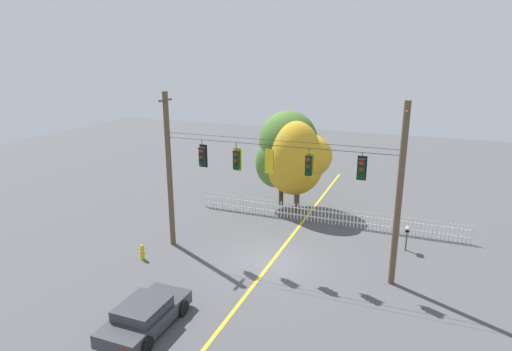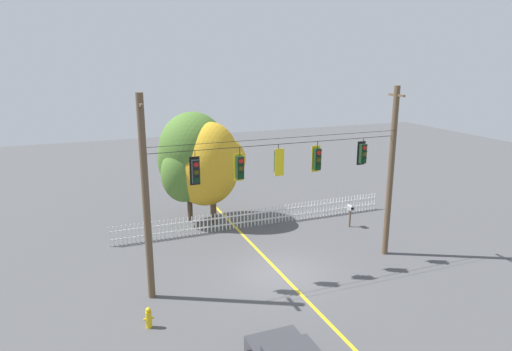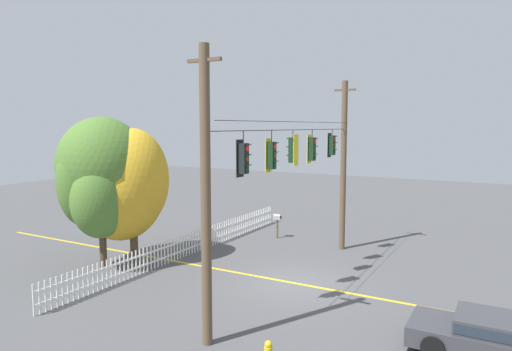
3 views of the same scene
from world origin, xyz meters
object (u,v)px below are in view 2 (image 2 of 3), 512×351
Objects in this scene: autumn_maple_near_fence at (188,155)px; autumn_maple_mid at (209,164)px; traffic_signal_northbound_primary at (195,171)px; traffic_signal_southbound_primary at (317,159)px; traffic_signal_eastbound_side at (240,168)px; roadside_mailbox at (350,209)px; traffic_signal_westbound_side at (363,153)px; fire_hydrant at (149,318)px; traffic_signal_northbound_secondary at (278,162)px.

autumn_maple_mid is (1.11, -0.56, -0.54)m from autumn_maple_near_fence.
traffic_signal_southbound_primary is at bearing 0.00° from traffic_signal_northbound_primary.
roadside_mailbox is (8.30, 3.92, -4.14)m from traffic_signal_eastbound_side.
traffic_signal_northbound_primary and traffic_signal_westbound_side have the same top height.
autumn_maple_near_fence reaches higher than traffic_signal_southbound_primary.
autumn_maple_mid reaches higher than traffic_signal_westbound_side.
traffic_signal_eastbound_side is at bearing -154.73° from roadside_mailbox.
fire_hydrant is (-4.20, -10.70, -3.74)m from autumn_maple_near_fence.
autumn_maple_mid is at bearing 70.54° from traffic_signal_northbound_primary.
autumn_maple_near_fence reaches higher than traffic_signal_northbound_secondary.
traffic_signal_northbound_primary is at bearing -180.00° from traffic_signal_southbound_primary.
roadside_mailbox is (6.52, 3.94, -4.25)m from traffic_signal_northbound_secondary.
autumn_maple_near_fence is at bearing 68.57° from fire_hydrant.
traffic_signal_eastbound_side reaches higher than fire_hydrant.
traffic_signal_westbound_side is 0.21× the size of autumn_maple_mid.
fire_hydrant is (-10.61, -2.25, -4.99)m from traffic_signal_westbound_side.
autumn_maple_mid reaches higher than traffic_signal_eastbound_side.
traffic_signal_northbound_secondary is at bearing -179.75° from traffic_signal_westbound_side.
traffic_signal_northbound_primary is 8.54m from autumn_maple_mid.
traffic_signal_northbound_secondary is 4.38m from traffic_signal_westbound_side.
traffic_signal_southbound_primary is 2.44m from traffic_signal_westbound_side.
autumn_maple_near_fence is at bearing 103.48° from traffic_signal_northbound_secondary.
traffic_signal_northbound_secondary is 8.16m from autumn_maple_mid.
traffic_signal_northbound_secondary is 0.21× the size of autumn_maple_near_fence.
autumn_maple_near_fence is (-6.41, 8.46, -1.24)m from traffic_signal_westbound_side.
traffic_signal_northbound_primary and traffic_signal_northbound_secondary have the same top height.
traffic_signal_northbound_primary is 1.03× the size of traffic_signal_southbound_primary.
traffic_signal_northbound_secondary is 8.80m from autumn_maple_near_fence.
traffic_signal_southbound_primary is at bearing -70.11° from autumn_maple_mid.
traffic_signal_southbound_primary and traffic_signal_westbound_side have the same top height.
traffic_signal_southbound_primary is 7.35m from roadside_mailbox.
traffic_signal_northbound_secondary reaches higher than fire_hydrant.
traffic_signal_eastbound_side is 1.04× the size of traffic_signal_southbound_primary.
roadside_mailbox is at bearing -28.12° from autumn_maple_mid.
autumn_maple_mid is at bearing 123.86° from traffic_signal_westbound_side.
traffic_signal_northbound_secondary is 0.97× the size of traffic_signal_southbound_primary.
traffic_signal_eastbound_side is at bearing -88.32° from autumn_maple_near_fence.
traffic_signal_southbound_primary is at bearing 15.38° from fire_hydrant.
fire_hydrant is at bearing -164.62° from traffic_signal_southbound_primary.
traffic_signal_eastbound_side and traffic_signal_northbound_secondary have the same top height.
autumn_maple_mid is at bearing 62.36° from fire_hydrant.
traffic_signal_westbound_side is 9.68m from autumn_maple_mid.
traffic_signal_southbound_primary is 8.57m from autumn_maple_mid.
traffic_signal_northbound_secondary is (3.71, -0.02, 0.10)m from traffic_signal_northbound_primary.
traffic_signal_southbound_primary is 1.05× the size of roadside_mailbox.
traffic_signal_southbound_primary is at bearing -139.47° from roadside_mailbox.
autumn_maple_near_fence is 1.36m from autumn_maple_mid.
fire_hydrant is (-2.52, -2.25, -4.86)m from traffic_signal_northbound_primary.
autumn_maple_near_fence is (-2.03, 8.48, -1.21)m from traffic_signal_northbound_secondary.
traffic_signal_eastbound_side and traffic_signal_southbound_primary have the same top height.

